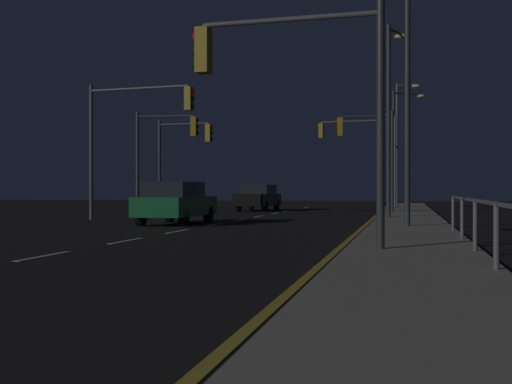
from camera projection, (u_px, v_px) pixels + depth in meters
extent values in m
plane|color=black|center=(183.00, 231.00, 21.60)|extent=(112.00, 112.00, 0.00)
cube|color=#9E937F|center=(410.00, 231.00, 20.11)|extent=(2.61, 77.00, 0.14)
cube|color=silver|center=(44.00, 256.00, 13.29)|extent=(0.14, 2.00, 0.01)
cube|color=silver|center=(126.00, 241.00, 17.20)|extent=(0.14, 2.00, 0.01)
cube|color=silver|center=(178.00, 231.00, 21.11)|extent=(0.14, 2.00, 0.01)
cube|color=silver|center=(214.00, 225.00, 25.02)|extent=(0.14, 2.00, 0.01)
cube|color=silver|center=(240.00, 220.00, 28.92)|extent=(0.14, 2.00, 0.01)
cube|color=silver|center=(259.00, 216.00, 32.83)|extent=(0.14, 2.00, 0.01)
cube|color=silver|center=(275.00, 213.00, 36.74)|extent=(0.14, 2.00, 0.01)
cube|color=silver|center=(288.00, 211.00, 40.65)|extent=(0.14, 2.00, 0.01)
cube|color=silver|center=(298.00, 209.00, 44.55)|extent=(0.14, 2.00, 0.01)
cube|color=silver|center=(307.00, 208.00, 48.46)|extent=(0.14, 2.00, 0.01)
cube|color=gold|center=(366.00, 224.00, 25.33)|extent=(0.14, 53.00, 0.01)
cube|color=#14592D|center=(176.00, 206.00, 25.55)|extent=(1.94, 4.45, 0.70)
cube|color=#1E2328|center=(174.00, 189.00, 25.31)|extent=(1.67, 2.51, 0.55)
cylinder|color=black|center=(170.00, 214.00, 27.11)|extent=(0.24, 0.65, 0.64)
cylinder|color=black|center=(208.00, 214.00, 26.73)|extent=(0.24, 0.65, 0.64)
cylinder|color=black|center=(141.00, 217.00, 24.38)|extent=(0.24, 0.65, 0.64)
cylinder|color=black|center=(184.00, 217.00, 24.00)|extent=(0.24, 0.65, 0.64)
cube|color=black|center=(258.00, 200.00, 41.24)|extent=(2.05, 4.49, 0.70)
cube|color=#1E2328|center=(259.00, 189.00, 41.48)|extent=(1.73, 2.55, 0.55)
cylinder|color=black|center=(265.00, 206.00, 39.67)|extent=(0.25, 0.65, 0.64)
cylinder|color=black|center=(238.00, 206.00, 40.10)|extent=(0.25, 0.65, 0.64)
cylinder|color=black|center=(276.00, 205.00, 42.39)|extent=(0.25, 0.65, 0.64)
cylinder|color=black|center=(251.00, 205.00, 42.81)|extent=(0.25, 0.65, 0.64)
cylinder|color=#2D3033|center=(392.00, 161.00, 34.77)|extent=(0.16, 0.16, 5.13)
cylinder|color=#2D3033|center=(366.00, 116.00, 35.01)|extent=(2.62, 0.17, 0.11)
cube|color=olive|center=(340.00, 127.00, 35.26)|extent=(0.29, 0.35, 0.95)
sphere|color=red|center=(337.00, 121.00, 35.29)|extent=(0.20, 0.20, 0.20)
sphere|color=black|center=(337.00, 127.00, 35.29)|extent=(0.20, 0.20, 0.20)
sphere|color=black|center=(337.00, 133.00, 35.29)|extent=(0.20, 0.20, 0.20)
cylinder|color=#4C4C51|center=(91.00, 152.00, 29.31)|extent=(0.16, 0.16, 5.74)
cylinder|color=#4C4C51|center=(139.00, 88.00, 28.54)|extent=(4.55, 0.67, 0.11)
cube|color=olive|center=(189.00, 99.00, 27.79)|extent=(0.32, 0.37, 0.95)
sphere|color=red|center=(192.00, 91.00, 27.73)|extent=(0.20, 0.20, 0.20)
sphere|color=black|center=(192.00, 98.00, 27.74)|extent=(0.20, 0.20, 0.20)
sphere|color=black|center=(192.00, 106.00, 27.74)|extent=(0.20, 0.20, 0.20)
cylinder|color=#4C4C51|center=(395.00, 162.00, 41.93)|extent=(0.16, 0.16, 5.65)
cylinder|color=#4C4C51|center=(357.00, 121.00, 42.73)|extent=(4.61, 0.75, 0.11)
cube|color=olive|center=(321.00, 131.00, 43.53)|extent=(0.32, 0.38, 0.95)
sphere|color=red|center=(319.00, 126.00, 43.59)|extent=(0.20, 0.20, 0.20)
sphere|color=black|center=(319.00, 131.00, 43.59)|extent=(0.20, 0.20, 0.20)
sphere|color=black|center=(319.00, 135.00, 43.59)|extent=(0.20, 0.20, 0.20)
cylinder|color=#38383D|center=(160.00, 167.00, 37.63)|extent=(0.16, 0.16, 5.08)
cylinder|color=#38383D|center=(184.00, 124.00, 37.13)|extent=(2.91, 0.47, 0.11)
cube|color=olive|center=(209.00, 133.00, 36.65)|extent=(0.32, 0.37, 0.95)
sphere|color=red|center=(211.00, 127.00, 36.60)|extent=(0.20, 0.20, 0.20)
sphere|color=black|center=(211.00, 133.00, 36.60)|extent=(0.20, 0.20, 0.20)
sphere|color=black|center=(211.00, 138.00, 36.60)|extent=(0.20, 0.20, 0.20)
cylinder|color=#2D3033|center=(381.00, 124.00, 13.38)|extent=(0.16, 0.16, 4.85)
cylinder|color=#4C4C51|center=(289.00, 19.00, 13.90)|extent=(3.69, 0.40, 0.11)
cube|color=olive|center=(203.00, 51.00, 14.44)|extent=(0.31, 0.36, 0.95)
sphere|color=red|center=(197.00, 37.00, 14.48)|extent=(0.20, 0.20, 0.20)
sphere|color=black|center=(197.00, 51.00, 14.48)|extent=(0.20, 0.20, 0.20)
sphere|color=black|center=(197.00, 65.00, 14.49)|extent=(0.20, 0.20, 0.20)
cylinder|color=#38383D|center=(137.00, 164.00, 33.78)|extent=(0.16, 0.16, 5.11)
cylinder|color=#38383D|center=(165.00, 116.00, 33.54)|extent=(2.86, 0.25, 0.11)
cube|color=olive|center=(194.00, 127.00, 33.30)|extent=(0.30, 0.35, 0.95)
sphere|color=red|center=(197.00, 120.00, 33.27)|extent=(0.20, 0.20, 0.20)
sphere|color=black|center=(197.00, 126.00, 33.27)|extent=(0.20, 0.20, 0.20)
sphere|color=black|center=(197.00, 133.00, 33.28)|extent=(0.20, 0.20, 0.20)
cylinder|color=#2D3033|center=(407.00, 105.00, 21.77)|extent=(0.18, 0.18, 7.67)
cylinder|color=#2D3033|center=(394.00, 149.00, 43.74)|extent=(0.18, 0.18, 7.44)
cylinder|color=#2D3033|center=(407.00, 94.00, 44.09)|extent=(1.75, 1.20, 0.10)
ellipsoid|color=#F9D172|center=(421.00, 96.00, 44.45)|extent=(0.56, 0.36, 0.24)
cylinder|color=#4C4C51|center=(397.00, 145.00, 45.77)|extent=(0.18, 0.18, 8.21)
cylinder|color=#38383D|center=(406.00, 85.00, 45.53)|extent=(1.24, 0.28, 0.10)
ellipsoid|color=#F9D172|center=(416.00, 86.00, 45.32)|extent=(0.56, 0.36, 0.24)
cylinder|color=#2D3033|center=(389.00, 121.00, 28.65)|extent=(0.18, 0.18, 8.02)
cylinder|color=#4C4C51|center=(395.00, 31.00, 29.18)|extent=(0.58, 1.26, 0.10)
ellipsoid|color=#F9D172|center=(401.00, 37.00, 29.73)|extent=(0.56, 0.36, 0.24)
cylinder|color=#59595E|center=(496.00, 237.00, 9.94)|extent=(0.09, 0.09, 0.95)
cylinder|color=#59595E|center=(475.00, 225.00, 12.98)|extent=(0.09, 0.09, 0.95)
cylinder|color=#59595E|center=(462.00, 219.00, 16.02)|extent=(0.09, 0.09, 0.95)
cylinder|color=#59595E|center=(453.00, 214.00, 19.07)|extent=(0.09, 0.09, 0.95)
cube|color=slate|center=(497.00, 204.00, 9.94)|extent=(0.06, 18.69, 0.06)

